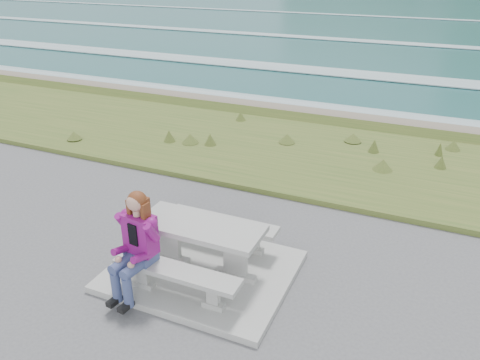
{
  "coord_description": "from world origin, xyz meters",
  "views": [
    {
      "loc": [
        2.79,
        -4.96,
        4.25
      ],
      "look_at": [
        0.08,
        1.2,
        1.03
      ],
      "focal_mm": 35.0,
      "sensor_mm": 36.0,
      "label": 1
    }
  ],
  "objects_px": {
    "picnic_table": "(201,234)",
    "bench_landward": "(176,275)",
    "seated_woman": "(134,259)",
    "bench_seaward": "(222,225)"
  },
  "relations": [
    {
      "from": "bench_seaward",
      "to": "picnic_table",
      "type": "bearing_deg",
      "value": -90.0
    },
    {
      "from": "picnic_table",
      "to": "bench_landward",
      "type": "xyz_separation_m",
      "value": [
        0.0,
        -0.7,
        -0.23
      ]
    },
    {
      "from": "picnic_table",
      "to": "bench_landward",
      "type": "relative_size",
      "value": 1.0
    },
    {
      "from": "picnic_table",
      "to": "bench_landward",
      "type": "distance_m",
      "value": 0.74
    },
    {
      "from": "picnic_table",
      "to": "seated_woman",
      "type": "height_order",
      "value": "seated_woman"
    },
    {
      "from": "seated_woman",
      "to": "bench_landward",
      "type": "bearing_deg",
      "value": 22.02
    },
    {
      "from": "bench_landward",
      "to": "bench_seaward",
      "type": "distance_m",
      "value": 1.4
    },
    {
      "from": "bench_seaward",
      "to": "seated_woman",
      "type": "xyz_separation_m",
      "value": [
        -0.55,
        -1.54,
        0.19
      ]
    },
    {
      "from": "bench_landward",
      "to": "bench_seaward",
      "type": "xyz_separation_m",
      "value": [
        0.0,
        1.4,
        0.0
      ]
    },
    {
      "from": "picnic_table",
      "to": "bench_seaward",
      "type": "distance_m",
      "value": 0.74
    }
  ]
}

